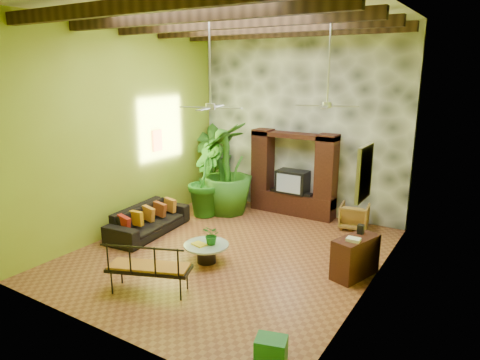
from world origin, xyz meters
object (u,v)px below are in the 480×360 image
Objects in this scene: sofa at (149,220)px; wicker_armchair at (354,216)px; tall_plant_c at (227,168)px; iron_bench at (146,266)px; green_bin at (271,350)px; tall_plant_b at (204,179)px; side_console at (355,257)px; ceiling_fan_front at (210,96)px; tall_plant_a at (213,163)px; coffee_table at (206,251)px; ceiling_fan_back at (327,95)px; entertainment_center at (293,180)px.

wicker_armchair is at bearing -60.23° from sofa.
tall_plant_c reaches higher than iron_bench.
tall_plant_b is at bearing 134.55° from green_bin.
tall_plant_b is 4.92m from side_console.
tall_plant_a is (-2.45, 3.46, -2.24)m from ceiling_fan_front.
ceiling_fan_front is 2.00× the size of coffee_table.
ceiling_fan_back is at bearing -23.62° from tall_plant_a.
tall_plant_b is at bearing 170.96° from ceiling_fan_back.
ceiling_fan_front is 0.80× the size of tall_plant_a.
entertainment_center is 2.43m from tall_plant_b.
wicker_armchair is (4.19, 2.98, -0.02)m from sofa.
side_console reaches higher than green_bin.
tall_plant_b is (0.33, 1.87, 0.68)m from sofa.
entertainment_center is 3.50m from ceiling_fan_back.
tall_plant_c is at bearing -37.60° from tall_plant_a.
entertainment_center is 1.29× the size of ceiling_fan_front.
ceiling_fan_back is 2.66× the size of wicker_armchair.
tall_plant_c reaches higher than wicker_armchair.
sofa is 5.14m from wicker_armchair.
tall_plant_c is 2.74× the size of coffee_table.
tall_plant_c is (1.07, -0.82, 0.11)m from tall_plant_a.
tall_plant_a is (-4.25, 1.86, -2.24)m from ceiling_fan_back.
entertainment_center reaches higher than wicker_armchair.
tall_plant_c reaches higher than entertainment_center.
iron_bench is at bearing -95.07° from coffee_table.
ceiling_fan_front is 1.18× the size of iron_bench.
sofa is 2.47× the size of coffee_table.
ceiling_fan_front is 4.39× the size of green_bin.
tall_plant_b is at bearing -146.00° from entertainment_center.
side_console is at bearing 86.62° from green_bin.
wicker_armchair is at bearing 58.19° from ceiling_fan_front.
ceiling_fan_back is 4.39× the size of green_bin.
iron_bench is at bearing -66.31° from tall_plant_a.
sofa is at bearing -157.33° from side_console.
ceiling_fan_back reaches higher than entertainment_center.
ceiling_fan_front is 0.81× the size of sofa.
ceiling_fan_back is 0.80× the size of tall_plant_a.
tall_plant_b is at bearing -15.69° from sofa.
tall_plant_b is at bearing 127.03° from coffee_table.
tall_plant_a is 7.82m from green_bin.
iron_bench is at bearing 170.00° from green_bin.
entertainment_center is at bearing 64.88° from iron_bench.
iron_bench is 2.83m from green_bin.
ceiling_fan_back is 1.87× the size of side_console.
side_console is (2.85, 0.74, -3.00)m from ceiling_fan_front.
ceiling_fan_back is (1.60, -1.94, 2.44)m from entertainment_center.
tall_plant_b is (-1.82, 2.18, -2.39)m from ceiling_fan_front.
tall_plant_a is (-2.65, -0.08, 0.20)m from entertainment_center.
iron_bench reaches higher than sofa.
ceiling_fan_back reaches higher than coffee_table.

